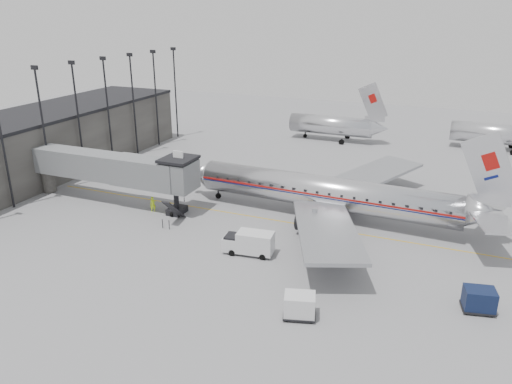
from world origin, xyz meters
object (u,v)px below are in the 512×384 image
at_px(baggage_cart_navy, 479,299).
at_px(ramp_worker, 153,204).
at_px(airliner, 332,193).
at_px(baggage_cart_white, 300,305).
at_px(service_van, 249,242).

height_order(baggage_cart_navy, ramp_worker, baggage_cart_navy).
bearing_deg(baggage_cart_navy, airliner, 126.70).
xyz_separation_m(airliner, baggage_cart_white, (2.64, -18.97, -1.83)).
relative_size(service_van, ramp_worker, 2.75).
xyz_separation_m(baggage_cart_navy, baggage_cart_white, (-12.14, -5.95, 0.01)).
bearing_deg(baggage_cart_navy, ramp_worker, 156.20).
xyz_separation_m(airliner, baggage_cart_navy, (14.78, -13.03, -1.84)).
relative_size(airliner, baggage_cart_white, 12.81).
relative_size(service_van, baggage_cart_white, 1.75).
bearing_deg(airliner, baggage_cart_navy, -39.12).
height_order(service_van, baggage_cart_white, service_van).
bearing_deg(ramp_worker, service_van, -55.65).
height_order(service_van, ramp_worker, service_van).
bearing_deg(baggage_cart_white, airliner, 81.94).
xyz_separation_m(service_van, baggage_cart_navy, (19.56, -1.87, -0.18)).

